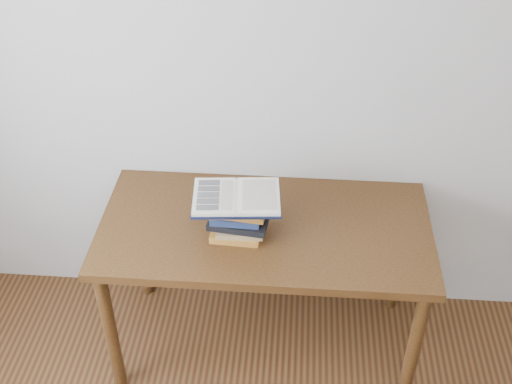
{
  "coord_description": "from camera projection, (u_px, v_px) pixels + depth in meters",
  "views": [
    {
      "loc": [
        0.11,
        -0.74,
        2.6
      ],
      "look_at": [
        -0.05,
        1.31,
        1.01
      ],
      "focal_mm": 45.0,
      "sensor_mm": 36.0,
      "label": 1
    }
  ],
  "objects": [
    {
      "name": "room_shell",
      "position": [
        185.0,
        355.0,
        1.2
      ],
      "size": [
        3.54,
        3.54,
        2.62
      ],
      "color": "beige",
      "rests_on": "ground"
    },
    {
      "name": "book_stack",
      "position": [
        238.0,
        216.0,
        2.7
      ],
      "size": [
        0.27,
        0.21,
        0.18
      ],
      "color": "olive",
      "rests_on": "desk"
    },
    {
      "name": "desk",
      "position": [
        265.0,
        242.0,
        2.86
      ],
      "size": [
        1.45,
        0.73,
        0.78
      ],
      "color": "#4F3113",
      "rests_on": "ground"
    },
    {
      "name": "open_book",
      "position": [
        237.0,
        197.0,
        2.64
      ],
      "size": [
        0.38,
        0.28,
        0.03
      ],
      "rotation": [
        0.0,
        0.0,
        0.09
      ],
      "color": "black",
      "rests_on": "book_stack"
    }
  ]
}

